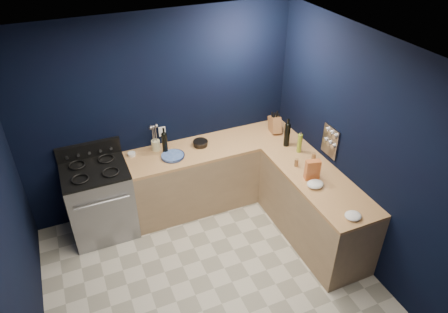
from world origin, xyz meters
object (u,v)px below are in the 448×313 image
utensil_crock (156,145)px  plate_stack (173,156)px  knife_block (275,124)px  crouton_bag (312,170)px  gas_range (101,202)px

utensil_crock → plate_stack: bearing=-60.6°
knife_block → crouton_bag: knife_block is taller
gas_range → knife_block: 2.48m
plate_stack → knife_block: bearing=2.4°
utensil_crock → knife_block: 1.62m
gas_range → knife_block: knife_block is taller
utensil_crock → crouton_bag: size_ratio=0.56×
utensil_crock → crouton_bag: (1.48, -1.30, 0.05)m
gas_range → knife_block: (2.42, 0.01, 0.55)m
utensil_crock → knife_block: size_ratio=0.62×
gas_range → knife_block: bearing=0.3°
plate_stack → crouton_bag: 1.71m
gas_range → crouton_bag: crouton_bag is taller
utensil_crock → crouton_bag: bearing=-41.4°
gas_range → utensil_crock: size_ratio=6.75×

